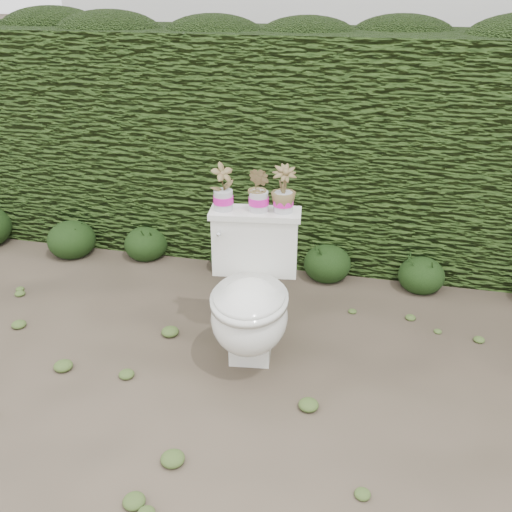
% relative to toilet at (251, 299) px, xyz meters
% --- Properties ---
extents(ground, '(60.00, 60.00, 0.00)m').
position_rel_toilet_xyz_m(ground, '(-0.01, -0.02, -0.36)').
color(ground, brown).
rests_on(ground, ground).
extents(hedge, '(8.00, 1.00, 1.60)m').
position_rel_toilet_xyz_m(hedge, '(-0.01, 1.58, 0.44)').
color(hedge, '#37531B').
rests_on(hedge, ground).
extents(toilet, '(0.54, 0.73, 0.78)m').
position_rel_toilet_xyz_m(toilet, '(0.00, 0.00, 0.00)').
color(toilet, white).
rests_on(toilet, ground).
extents(potted_plant_left, '(0.15, 0.15, 0.25)m').
position_rel_toilet_xyz_m(potted_plant_left, '(-0.21, 0.21, 0.54)').
color(potted_plant_left, '#267C2B').
rests_on(potted_plant_left, toilet).
extents(potted_plant_center, '(0.16, 0.16, 0.23)m').
position_rel_toilet_xyz_m(potted_plant_center, '(-0.01, 0.24, 0.54)').
color(potted_plant_center, '#267C2B').
rests_on(potted_plant_center, toilet).
extents(potted_plant_right, '(0.18, 0.18, 0.24)m').
position_rel_toilet_xyz_m(potted_plant_right, '(0.12, 0.26, 0.54)').
color(potted_plant_right, '#267C2B').
rests_on(potted_plant_right, toilet).
extents(liriope_clump_1, '(0.36, 0.36, 0.29)m').
position_rel_toilet_xyz_m(liriope_clump_1, '(-1.65, 0.95, -0.21)').
color(liriope_clump_1, '#1F3713').
rests_on(liriope_clump_1, ground).
extents(liriope_clump_2, '(0.33, 0.33, 0.26)m').
position_rel_toilet_xyz_m(liriope_clump_2, '(-1.08, 1.04, -0.22)').
color(liriope_clump_2, '#1F3713').
rests_on(liriope_clump_2, ground).
extents(liriope_clump_3, '(0.31, 0.31, 0.24)m').
position_rel_toilet_xyz_m(liriope_clump_3, '(-0.40, 1.00, -0.23)').
color(liriope_clump_3, '#1F3713').
rests_on(liriope_clump_3, ground).
extents(liriope_clump_4, '(0.33, 0.33, 0.27)m').
position_rel_toilet_xyz_m(liriope_clump_4, '(0.30, 1.02, -0.22)').
color(liriope_clump_4, '#1F3713').
rests_on(liriope_clump_4, ground).
extents(liriope_clump_5, '(0.31, 0.31, 0.25)m').
position_rel_toilet_xyz_m(liriope_clump_5, '(0.94, 1.01, -0.23)').
color(liriope_clump_5, '#1F3713').
rests_on(liriope_clump_5, ground).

